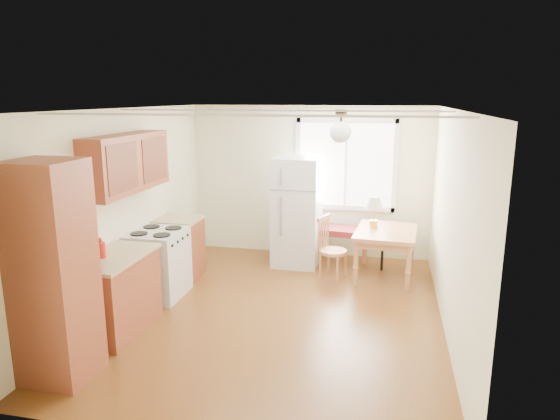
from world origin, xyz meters
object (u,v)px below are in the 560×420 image
(refrigerator, at_px, (297,212))
(dining_table, at_px, (386,237))
(bench, at_px, (349,232))
(chair, at_px, (328,244))

(refrigerator, height_order, dining_table, refrigerator)
(refrigerator, height_order, bench, refrigerator)
(dining_table, bearing_deg, chair, -160.71)
(bench, height_order, chair, chair)
(refrigerator, bearing_deg, chair, -41.26)
(bench, bearing_deg, refrigerator, -161.72)
(refrigerator, relative_size, dining_table, 1.42)
(bench, relative_size, dining_table, 1.10)
(bench, bearing_deg, chair, -102.71)
(dining_table, bearing_deg, refrigerator, 172.45)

